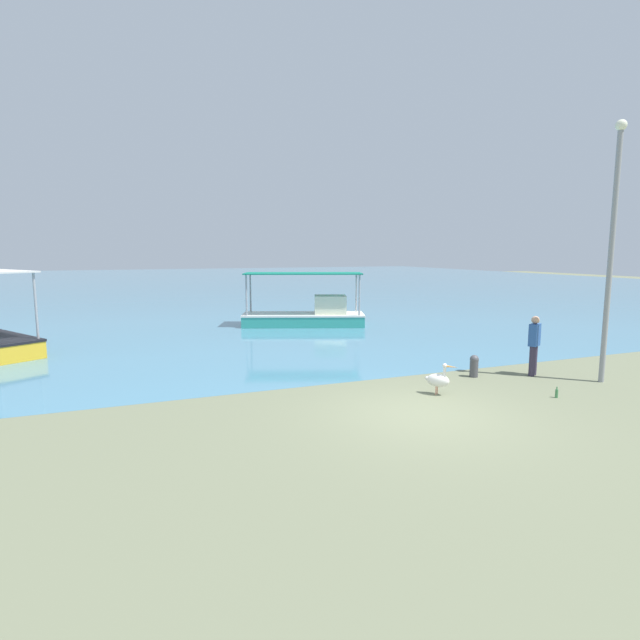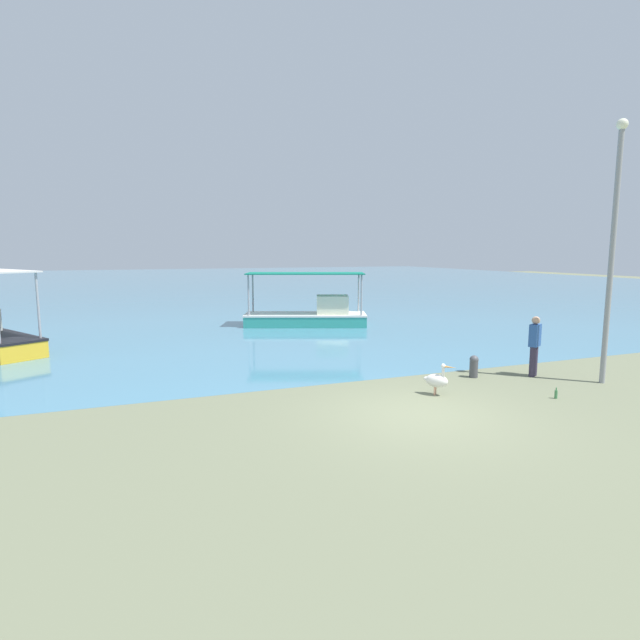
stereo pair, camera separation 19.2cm
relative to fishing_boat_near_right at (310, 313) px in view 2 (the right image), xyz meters
name	(u,v)px [view 2 (the right image)]	position (x,y,z in m)	size (l,w,h in m)	color
ground	(419,415)	(-2.17, -13.03, -0.57)	(120.00, 120.00, 0.00)	#6C7155
harbor_water	(185,283)	(-2.17, 34.97, -0.57)	(110.00, 90.00, 0.00)	teal
fishing_boat_near_right	(310,313)	(0.00, 0.00, 0.00)	(5.94, 3.68, 2.47)	teal
pelican	(437,380)	(-0.99, -11.89, -0.20)	(0.58, 0.70, 0.80)	#E0997A
lamp_post	(613,241)	(3.79, -12.49, 3.17)	(0.28, 0.28, 6.74)	gray
mooring_bollard	(474,366)	(0.96, -10.79, -0.24)	(0.24, 0.24, 0.62)	#47474C
fisherman_standing	(534,344)	(2.61, -11.26, 0.33)	(0.46, 0.38, 1.69)	#332C41
glass_bottle	(556,394)	(1.50, -13.16, -0.47)	(0.07, 0.07, 0.27)	#3F7F4C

